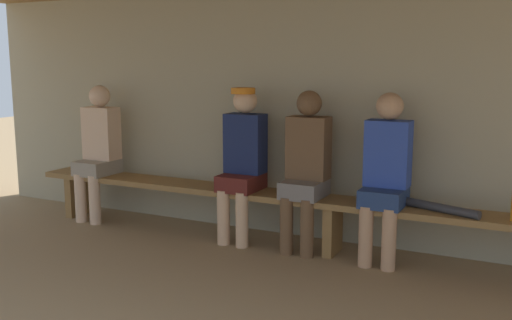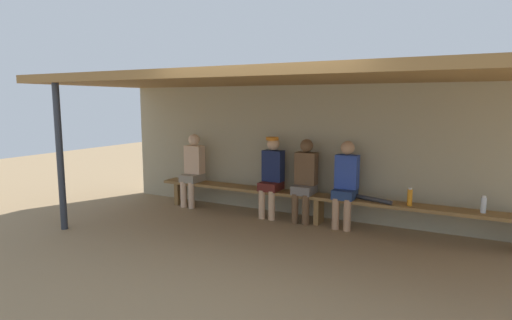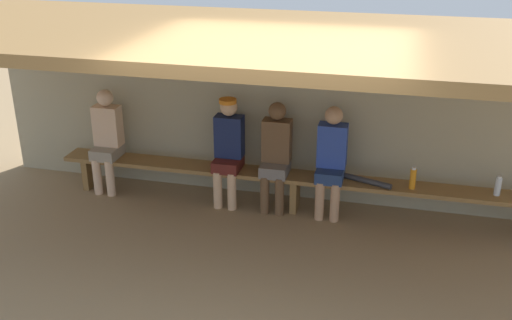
{
  "view_description": "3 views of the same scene",
  "coord_description": "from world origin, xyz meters",
  "px_view_note": "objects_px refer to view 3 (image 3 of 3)",
  "views": [
    {
      "loc": [
        1.5,
        -2.9,
        1.58
      ],
      "look_at": [
        -0.64,
        1.41,
        0.76
      ],
      "focal_mm": 41.16,
      "sensor_mm": 36.0,
      "label": 1
    },
    {
      "loc": [
        2.13,
        -4.65,
        1.94
      ],
      "look_at": [
        -0.98,
        1.27,
        0.99
      ],
      "focal_mm": 29.36,
      "sensor_mm": 36.0,
      "label": 2
    },
    {
      "loc": [
        1.12,
        -4.99,
        3.45
      ],
      "look_at": [
        -0.42,
        1.27,
        0.73
      ],
      "focal_mm": 42.4,
      "sensor_mm": 36.0,
      "label": 3
    }
  ],
  "objects_px": {
    "player_middle": "(107,137)",
    "bench": "(295,180)",
    "player_shirtless_tan": "(228,147)",
    "water_bottle_blue": "(413,178)",
    "water_bottle_orange": "(498,186)",
    "baseball_bat": "(358,179)",
    "player_near_post": "(331,157)",
    "player_in_blue": "(276,152)"
  },
  "relations": [
    {
      "from": "player_middle",
      "to": "bench",
      "type": "bearing_deg",
      "value": -0.07
    },
    {
      "from": "bench",
      "to": "player_middle",
      "type": "distance_m",
      "value": 2.48
    },
    {
      "from": "player_shirtless_tan",
      "to": "water_bottle_blue",
      "type": "bearing_deg",
      "value": -1.28
    },
    {
      "from": "bench",
      "to": "water_bottle_orange",
      "type": "relative_size",
      "value": 25.71
    },
    {
      "from": "player_shirtless_tan",
      "to": "water_bottle_orange",
      "type": "relative_size",
      "value": 5.76
    },
    {
      "from": "bench",
      "to": "water_bottle_blue",
      "type": "relative_size",
      "value": 23.06
    },
    {
      "from": "player_shirtless_tan",
      "to": "water_bottle_orange",
      "type": "bearing_deg",
      "value": -0.01
    },
    {
      "from": "bench",
      "to": "water_bottle_blue",
      "type": "xyz_separation_m",
      "value": [
        1.36,
        -0.05,
        0.2
      ]
    },
    {
      "from": "baseball_bat",
      "to": "water_bottle_blue",
      "type": "bearing_deg",
      "value": 15.65
    },
    {
      "from": "player_middle",
      "to": "water_bottle_orange",
      "type": "bearing_deg",
      "value": 0.0
    },
    {
      "from": "water_bottle_blue",
      "to": "player_near_post",
      "type": "bearing_deg",
      "value": 177.05
    },
    {
      "from": "player_in_blue",
      "to": "player_shirtless_tan",
      "type": "bearing_deg",
      "value": 179.95
    },
    {
      "from": "player_near_post",
      "to": "player_shirtless_tan",
      "type": "bearing_deg",
      "value": 179.98
    },
    {
      "from": "player_middle",
      "to": "water_bottle_blue",
      "type": "height_order",
      "value": "player_middle"
    },
    {
      "from": "water_bottle_orange",
      "to": "water_bottle_blue",
      "type": "relative_size",
      "value": 0.9
    },
    {
      "from": "player_middle",
      "to": "water_bottle_blue",
      "type": "distance_m",
      "value": 3.82
    },
    {
      "from": "player_shirtless_tan",
      "to": "baseball_bat",
      "type": "bearing_deg",
      "value": -0.13
    },
    {
      "from": "player_shirtless_tan",
      "to": "player_in_blue",
      "type": "relative_size",
      "value": 1.01
    },
    {
      "from": "bench",
      "to": "baseball_bat",
      "type": "distance_m",
      "value": 0.75
    },
    {
      "from": "player_middle",
      "to": "player_in_blue",
      "type": "bearing_deg",
      "value": 0.0
    },
    {
      "from": "baseball_bat",
      "to": "bench",
      "type": "bearing_deg",
      "value": -160.14
    },
    {
      "from": "player_near_post",
      "to": "water_bottle_orange",
      "type": "xyz_separation_m",
      "value": [
        1.87,
        0.0,
        -0.16
      ]
    },
    {
      "from": "player_middle",
      "to": "water_bottle_orange",
      "type": "height_order",
      "value": "player_middle"
    },
    {
      "from": "player_shirtless_tan",
      "to": "player_in_blue",
      "type": "xyz_separation_m",
      "value": [
        0.59,
        -0.0,
        -0.02
      ]
    },
    {
      "from": "player_shirtless_tan",
      "to": "player_near_post",
      "type": "relative_size",
      "value": 1.01
    },
    {
      "from": "player_near_post",
      "to": "player_in_blue",
      "type": "distance_m",
      "value": 0.66
    },
    {
      "from": "bench",
      "to": "baseball_bat",
      "type": "relative_size",
      "value": 7.22
    },
    {
      "from": "water_bottle_blue",
      "to": "baseball_bat",
      "type": "distance_m",
      "value": 0.63
    },
    {
      "from": "player_middle",
      "to": "baseball_bat",
      "type": "bearing_deg",
      "value": -0.06
    },
    {
      "from": "player_near_post",
      "to": "bench",
      "type": "bearing_deg",
      "value": -179.58
    },
    {
      "from": "water_bottle_orange",
      "to": "player_in_blue",
      "type": "bearing_deg",
      "value": -180.0
    },
    {
      "from": "bench",
      "to": "player_shirtless_tan",
      "type": "distance_m",
      "value": 0.91
    },
    {
      "from": "water_bottle_orange",
      "to": "player_near_post",
      "type": "bearing_deg",
      "value": -179.99
    },
    {
      "from": "bench",
      "to": "water_bottle_orange",
      "type": "distance_m",
      "value": 2.29
    },
    {
      "from": "water_bottle_orange",
      "to": "water_bottle_blue",
      "type": "xyz_separation_m",
      "value": [
        -0.92,
        -0.05,
        0.01
      ]
    },
    {
      "from": "bench",
      "to": "water_bottle_orange",
      "type": "height_order",
      "value": "water_bottle_orange"
    },
    {
      "from": "player_middle",
      "to": "water_bottle_blue",
      "type": "relative_size",
      "value": 5.13
    },
    {
      "from": "player_in_blue",
      "to": "bench",
      "type": "bearing_deg",
      "value": -0.71
    },
    {
      "from": "player_near_post",
      "to": "water_bottle_blue",
      "type": "bearing_deg",
      "value": -2.95
    },
    {
      "from": "baseball_bat",
      "to": "player_near_post",
      "type": "bearing_deg",
      "value": -160.68
    },
    {
      "from": "bench",
      "to": "player_shirtless_tan",
      "type": "height_order",
      "value": "player_shirtless_tan"
    },
    {
      "from": "player_shirtless_tan",
      "to": "water_bottle_orange",
      "type": "xyz_separation_m",
      "value": [
        3.13,
        -0.0,
        -0.18
      ]
    }
  ]
}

